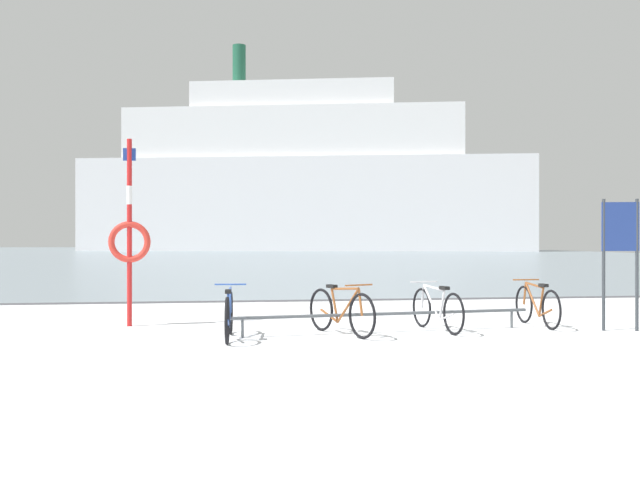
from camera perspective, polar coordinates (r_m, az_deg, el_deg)
ground at (r=60.56m, az=-7.10°, el=-1.27°), size 80.00×132.00×0.08m
bike_rack at (r=11.18m, az=4.99°, el=-5.76°), size 4.75×0.70×0.31m
bicycle_0 at (r=10.49m, az=-7.05°, el=-5.75°), size 0.46×1.69×0.75m
bicycle_1 at (r=10.87m, az=1.63°, el=-5.51°), size 0.77×1.62×0.77m
bicycle_2 at (r=11.46m, az=9.03°, el=-5.28°), size 0.47×1.66×0.74m
bicycle_3 at (r=12.42m, az=16.43°, el=-4.86°), size 0.46×1.61×0.74m
info_sign at (r=12.19m, az=22.20°, el=-0.08°), size 0.54×0.17×2.02m
rescue_post at (r=12.28m, az=-14.52°, el=0.28°), size 0.67×0.10×3.02m
ferry_ship at (r=86.45m, az=-1.46°, el=4.56°), size 52.49×20.64×24.24m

